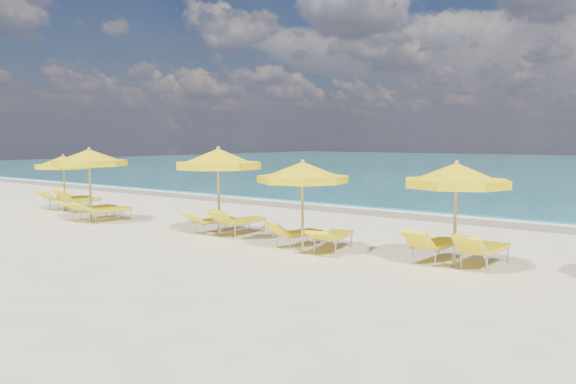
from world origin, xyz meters
The scene contains 19 objects.
ground_plane centered at (0.00, 0.00, 0.00)m, with size 120.00×120.00×0.00m, color beige.
wet_sand_band centered at (0.00, 7.40, 0.00)m, with size 120.00×2.60×0.01m, color tan.
foam_line centered at (0.00, 8.20, 0.00)m, with size 120.00×1.20×0.03m, color white.
whitecap_near centered at (-6.00, 17.00, 0.00)m, with size 14.00×0.36×0.05m, color white.
umbrella_2 centered at (-9.88, 0.44, 1.83)m, with size 2.13×2.13×2.15m.
umbrella_3 centered at (-6.66, -0.58, 2.10)m, with size 2.75×2.75×2.46m.
umbrella_4 centered at (-1.32, 0.00, 2.15)m, with size 3.20×3.20×2.53m.
umbrella_5 centered at (1.89, -0.42, 1.91)m, with size 2.57×2.57×2.24m.
umbrella_6 centered at (5.47, 0.14, 1.95)m, with size 2.38×2.38×2.28m.
lounger_2_left centered at (-10.39, 0.89, 0.24)m, with size 0.71×2.02×0.82m.
lounger_2_right centered at (-9.49, 0.88, 0.24)m, with size 0.89×1.92×0.92m.
lounger_3_left centered at (-7.12, -0.23, 0.23)m, with size 0.86×1.99×0.73m.
lounger_3_right centered at (-6.19, -0.24, 0.23)m, with size 0.88×2.00×0.75m.
lounger_4_left centered at (-1.88, 0.35, 0.20)m, with size 0.85×1.75×0.68m.
lounger_4_right centered at (-0.90, 0.47, 0.23)m, with size 0.66×1.91×0.84m.
lounger_5_left centered at (1.40, 0.06, 0.20)m, with size 0.83×1.68×0.72m.
lounger_5_right centered at (2.43, 0.11, 0.22)m, with size 0.96×1.94×0.67m.
lounger_6_left centered at (4.92, 0.51, 0.23)m, with size 0.78×1.91×0.83m.
lounger_6_right centered at (5.95, 0.63, 0.23)m, with size 0.73×1.86×0.82m.
Camera 1 is at (9.73, -11.43, 2.73)m, focal length 35.00 mm.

